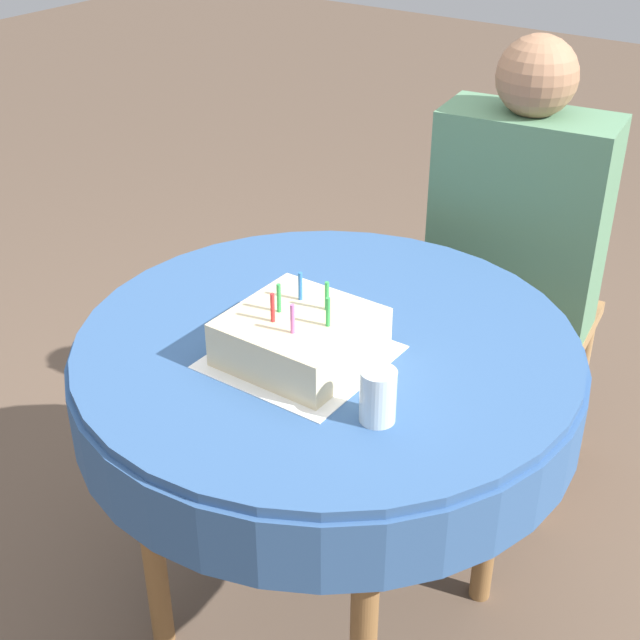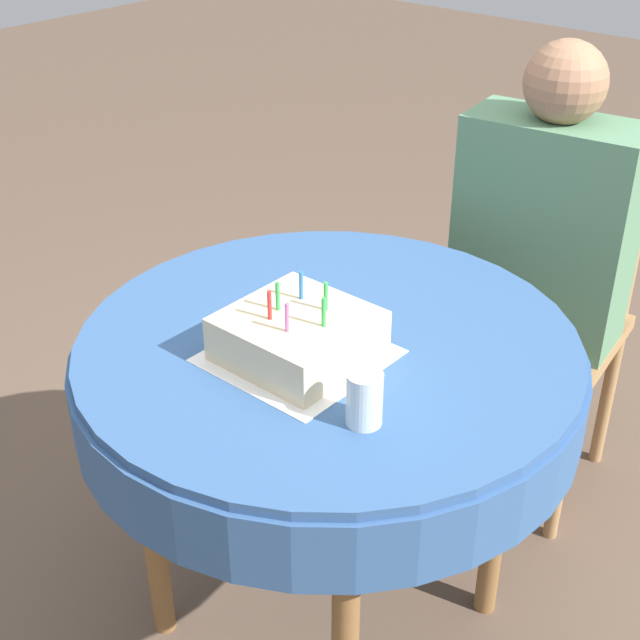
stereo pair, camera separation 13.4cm
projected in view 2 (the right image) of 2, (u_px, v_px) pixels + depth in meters
The scene contains 7 objects.
ground_plane at pixel (327, 616), 2.11m from camera, with size 12.00×12.00×0.00m, color brown.
dining_table at pixel (328, 378), 1.76m from camera, with size 0.99×0.99×0.77m.
chair at pixel (544, 298), 2.34m from camera, with size 0.48×0.48×0.99m.
person at pixel (541, 243), 2.17m from camera, with size 0.44×0.33×1.22m.
napkin at pixel (299, 356), 1.65m from camera, with size 0.29×0.29×0.00m.
birthday_cake at pixel (299, 336), 1.63m from camera, with size 0.24×0.24×0.14m.
drinking_glass at pixel (364, 399), 1.46m from camera, with size 0.06×0.06×0.10m.
Camera 2 is at (0.93, -1.12, 1.68)m, focal length 50.00 mm.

